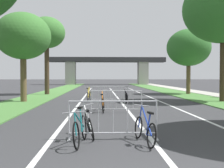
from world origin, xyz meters
name	(u,v)px	position (x,y,z in m)	size (l,w,h in m)	color
grass_verge_left	(53,92)	(-6.36, 25.77, 0.03)	(2.98, 63.01, 0.05)	#477A38
grass_verge_right	(172,92)	(6.36, 25.77, 0.03)	(2.98, 63.01, 0.05)	#477A38
sidewalk_path_right	(195,92)	(8.88, 25.77, 0.04)	(2.07, 63.01, 0.08)	#ADA89E
lane_stripe_center	(118,98)	(0.00, 18.22, 0.00)	(0.14, 36.45, 0.01)	silver
lane_stripe_right_lane	(151,98)	(2.68, 18.22, 0.00)	(0.14, 36.45, 0.01)	silver
lane_stripe_left_lane	(84,98)	(-2.68, 18.22, 0.00)	(0.14, 36.45, 0.01)	silver
overpass_bridge	(107,65)	(0.00, 52.07, 3.95)	(23.53, 2.93, 5.52)	#2D2D30
tree_left_pine_near	(23,36)	(-6.39, 14.91, 4.29)	(3.58, 3.58, 5.85)	brown
tree_left_pine_far	(47,33)	(-6.27, 22.11, 5.62)	(3.37, 3.37, 7.14)	#3D2D1E
tree_right_oak_near	(223,9)	(6.70, 14.50, 6.10)	(5.27, 5.27, 8.36)	#3D2D1E
tree_right_maple_mid	(189,48)	(6.91, 22.11, 4.38)	(4.08, 4.08, 6.13)	brown
crowd_barrier_nearest	(113,120)	(-1.03, 4.17, 0.52)	(2.40, 0.46, 1.05)	#ADADB2
crowd_barrier_second	(116,102)	(-0.63, 9.45, 0.52)	(2.42, 0.55, 1.05)	#ADADB2
crowd_barrier_third	(110,94)	(-0.71, 14.74, 0.52)	(2.41, 0.48, 1.05)	#ADADB2
bicycle_blue_0	(145,129)	(-0.24, 3.75, 0.35)	(0.43, 1.68, 0.94)	black
bicycle_teal_1	(80,129)	(-1.87, 3.71, 0.37)	(0.55, 1.72, 0.92)	black
bicycle_yellow_2	(89,96)	(-2.12, 15.20, 0.38)	(0.54, 1.69, 1.00)	black
bicycle_orange_3	(103,104)	(-1.24, 9.86, 0.39)	(0.49, 1.70, 1.04)	black
bicycle_black_4	(126,97)	(0.32, 14.33, 0.35)	(0.67, 1.67, 0.96)	black
bicycle_white_5	(89,124)	(-1.69, 4.57, 0.35)	(0.64, 1.64, 0.89)	black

